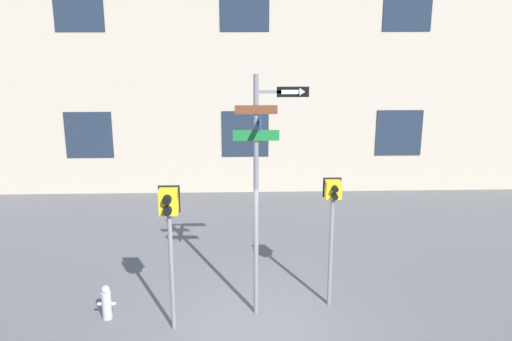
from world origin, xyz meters
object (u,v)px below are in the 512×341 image
at_px(pedestrian_signal_right, 332,210).
at_px(street_sign_pole, 260,176).
at_px(pedestrian_signal_left, 169,219).
at_px(fire_hydrant, 107,303).

bearing_deg(pedestrian_signal_right, street_sign_pole, -168.64).
xyz_separation_m(pedestrian_signal_left, pedestrian_signal_right, (2.98, 0.78, -0.16)).
relative_size(pedestrian_signal_left, fire_hydrant, 4.00).
height_order(street_sign_pole, pedestrian_signal_right, street_sign_pole).
height_order(street_sign_pole, pedestrian_signal_left, street_sign_pole).
relative_size(street_sign_pole, pedestrian_signal_right, 1.77).
xyz_separation_m(street_sign_pole, fire_hydrant, (-2.89, -0.11, -2.43)).
bearing_deg(fire_hydrant, street_sign_pole, 2.19).
distance_m(street_sign_pole, pedestrian_signal_right, 1.61).
xyz_separation_m(pedestrian_signal_right, fire_hydrant, (-4.27, -0.39, -1.65)).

